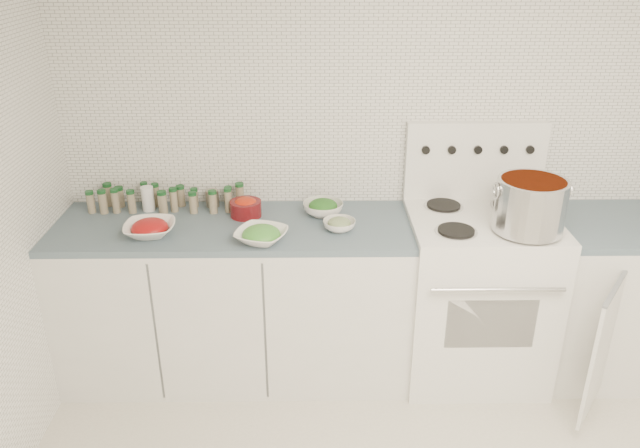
{
  "coord_description": "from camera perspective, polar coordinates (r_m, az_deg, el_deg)",
  "views": [
    {
      "loc": [
        -0.4,
        -1.75,
        2.25
      ],
      "look_at": [
        -0.37,
        1.14,
        0.92
      ],
      "focal_mm": 35.0,
      "sensor_mm": 36.0,
      "label": 1
    }
  ],
  "objects": [
    {
      "name": "room_walls",
      "position": [
        1.92,
        11.5,
        3.1
      ],
      "size": [
        3.54,
        3.04,
        2.52
      ],
      "color": "white",
      "rests_on": "ground"
    },
    {
      "name": "tin_can",
      "position": [
        3.48,
        -9.81,
        2.33
      ],
      "size": [
        0.09,
        0.09,
        0.09
      ],
      "primitive_type": "cylinder",
      "rotation": [
        0.0,
        0.0,
        0.34
      ],
      "color": "gray",
      "rests_on": "counter_left"
    },
    {
      "name": "bowl_zucchini",
      "position": [
        3.16,
        1.78,
        -0.01
      ],
      "size": [
        0.21,
        0.21,
        0.07
      ],
      "color": "white",
      "rests_on": "counter_left"
    },
    {
      "name": "salt_canister",
      "position": [
        3.5,
        -15.46,
        2.25
      ],
      "size": [
        0.08,
        0.08,
        0.13
      ],
      "primitive_type": "cylinder",
      "rotation": [
        0.0,
        0.0,
        -0.24
      ],
      "color": "white",
      "rests_on": "counter_left"
    },
    {
      "name": "bowl_pepper",
      "position": [
        3.33,
        -6.8,
        1.55
      ],
      "size": [
        0.17,
        0.17,
        0.1
      ],
      "color": "#580F12",
      "rests_on": "counter_left"
    },
    {
      "name": "bowl_broccoli",
      "position": [
        3.33,
        0.29,
        1.53
      ],
      "size": [
        0.28,
        0.28,
        0.09
      ],
      "color": "white",
      "rests_on": "counter_left"
    },
    {
      "name": "spice_cluster",
      "position": [
        3.49,
        -14.25,
        2.28
      ],
      "size": [
        0.84,
        0.16,
        0.14
      ],
      "color": "gray",
      "rests_on": "counter_left"
    },
    {
      "name": "counter_left",
      "position": [
        3.47,
        -7.61,
        -6.79
      ],
      "size": [
        1.85,
        0.62,
        0.9
      ],
      "color": "white",
      "rests_on": "ground"
    },
    {
      "name": "stock_pot",
      "position": [
        3.17,
        18.69,
        1.82
      ],
      "size": [
        0.36,
        0.34,
        0.26
      ],
      "rotation": [
        0.0,
        0.0,
        -0.27
      ],
      "color": "silver",
      "rests_on": "stove"
    },
    {
      "name": "stove",
      "position": [
        3.53,
        13.98,
        -5.9
      ],
      "size": [
        0.76,
        0.7,
        1.36
      ],
      "color": "white",
      "rests_on": "ground"
    },
    {
      "name": "bowl_tomato",
      "position": [
        3.22,
        -15.31,
        -0.36
      ],
      "size": [
        0.27,
        0.27,
        0.08
      ],
      "color": "white",
      "rests_on": "counter_left"
    },
    {
      "name": "counter_right",
      "position": [
        3.84,
        25.92,
        -6.0
      ],
      "size": [
        0.89,
        0.95,
        0.9
      ],
      "color": "white",
      "rests_on": "ground"
    },
    {
      "name": "bowl_snowpea",
      "position": [
        3.05,
        -5.39,
        -1.0
      ],
      "size": [
        0.31,
        0.31,
        0.08
      ],
      "color": "white",
      "rests_on": "counter_left"
    }
  ]
}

